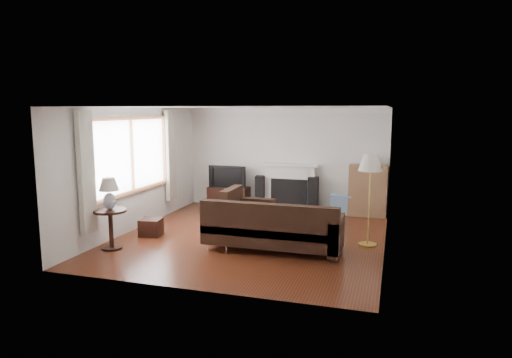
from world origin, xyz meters
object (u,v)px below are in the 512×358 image
(tv_stand, at_px, (229,197))
(floor_lamp, at_px, (369,200))
(side_table, at_px, (111,229))
(sectional_sofa, at_px, (273,226))
(bookshelf, at_px, (368,191))
(coffee_table, at_px, (302,220))

(tv_stand, relative_size, floor_lamp, 0.61)
(side_table, bearing_deg, tv_stand, 79.18)
(sectional_sofa, xyz_separation_m, side_table, (-2.76, -0.80, -0.06))
(bookshelf, height_order, floor_lamp, floor_lamp)
(floor_lamp, bearing_deg, coffee_table, 153.26)
(sectional_sofa, relative_size, coffee_table, 2.29)
(floor_lamp, bearing_deg, sectional_sofa, -154.74)
(sectional_sofa, distance_m, coffee_table, 1.46)
(bookshelf, bearing_deg, floor_lamp, -86.27)
(floor_lamp, bearing_deg, side_table, -160.33)
(bookshelf, relative_size, coffee_table, 1.04)
(tv_stand, bearing_deg, coffee_table, -37.43)
(tv_stand, xyz_separation_m, sectional_sofa, (2.00, -3.15, 0.16))
(tv_stand, bearing_deg, floor_lamp, -33.71)
(sectional_sofa, distance_m, side_table, 2.88)
(tv_stand, height_order, floor_lamp, floor_lamp)
(floor_lamp, bearing_deg, tv_stand, 146.29)
(bookshelf, bearing_deg, sectional_sofa, -114.26)
(sectional_sofa, relative_size, floor_lamp, 1.54)
(tv_stand, relative_size, side_table, 1.43)
(sectional_sofa, relative_size, side_table, 3.64)
(coffee_table, distance_m, side_table, 3.74)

